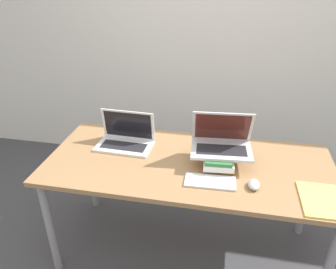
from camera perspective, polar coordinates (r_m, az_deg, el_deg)
name	(u,v)px	position (r m, az deg, el deg)	size (l,w,h in m)	color
wall_back	(211,24)	(2.97, 7.53, 18.58)	(8.00, 0.05, 2.70)	silver
desk	(188,172)	(2.06, 3.52, -6.47)	(1.75, 0.77, 0.73)	#9E754C
laptop_left	(126,139)	(2.19, -7.40, -0.76)	(0.37, 0.23, 0.23)	silver
book_stack	(219,158)	(2.00, 8.88, -4.02)	(0.20, 0.29, 0.09)	olive
laptop_on_books	(222,142)	(1.98, 9.31, -1.31)	(0.38, 0.27, 0.24)	silver
wireless_keyboard	(210,182)	(1.85, 7.35, -8.12)	(0.29, 0.14, 0.01)	silver
mouse	(254,184)	(1.86, 14.72, -8.41)	(0.06, 0.10, 0.04)	#B2B2B7
notepad	(321,200)	(1.89, 25.10, -10.32)	(0.21, 0.29, 0.01)	#EFE066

